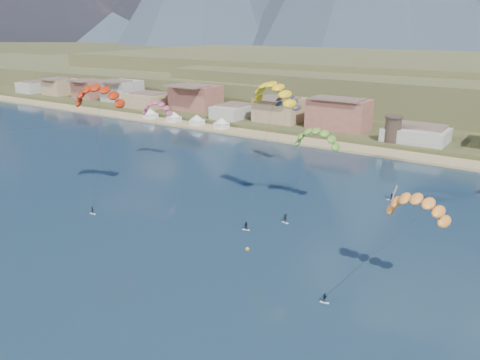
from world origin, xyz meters
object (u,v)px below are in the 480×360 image
Objects in this scene: windsurfer at (393,195)px; kitesurfer_orange at (418,203)px; kitesurfer_yellow at (274,90)px; watchtower at (393,129)px; kitesurfer_green at (317,136)px; kitesurfer_red at (98,92)px; buoy at (247,249)px.

kitesurfer_orange is at bearing -69.59° from windsurfer.
kitesurfer_yellow reaches higher than windsurfer.
watchtower is 0.29× the size of kitesurfer_yellow.
kitesurfer_green is 24.80m from windsurfer.
kitesurfer_red reaches higher than windsurfer.
watchtower is 52.15m from windsurfer.
kitesurfer_red is at bearing -148.49° from windsurfer.
kitesurfer_yellow is at bearing -136.49° from windsurfer.
kitesurfer_red is at bearing 177.47° from kitesurfer_orange.
buoy is (-13.87, -40.17, -1.12)m from windsurfer.
windsurfer is (-14.11, 37.93, -13.01)m from kitesurfer_orange.
windsurfer is (15.60, -49.50, -5.13)m from watchtower.
kitesurfer_red is at bearing -155.24° from kitesurfer_green.
kitesurfer_yellow is 13.33m from kitesurfer_green.
kitesurfer_yellow is (35.96, 15.04, 1.41)m from kitesurfer_red.
kitesurfer_green reaches higher than watchtower.
kitesurfer_yellow is 1.49× the size of kitesurfer_green.
kitesurfer_green is at bearing 33.48° from kitesurfer_yellow.
kitesurfer_red is 48.81m from kitesurfer_green.
buoy is (-27.98, -2.23, -14.13)m from kitesurfer_orange.
kitesurfer_yellow is at bearing 108.81° from buoy.
kitesurfer_green is (7.75, 5.12, -9.57)m from kitesurfer_yellow.
kitesurfer_orange is 26.64× the size of buoy.
kitesurfer_green reaches higher than kitesurfer_orange.
buoy is at bearing -88.89° from watchtower.
kitesurfer_orange is (29.72, -87.43, 7.88)m from watchtower.
buoy is at bearing -91.79° from kitesurfer_green.
watchtower is 11.92× the size of buoy.
watchtower is at bearing 63.97° from kitesurfer_red.
kitesurfer_green reaches higher than buoy.
kitesurfer_red is 70.55m from windsurfer.
watchtower reaches higher than buoy.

